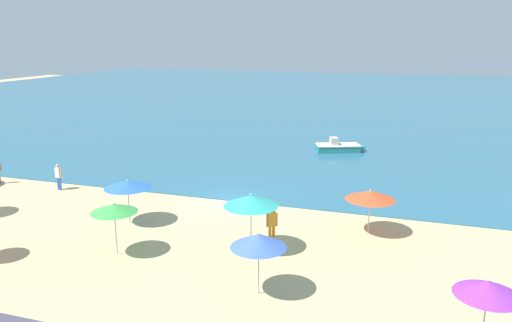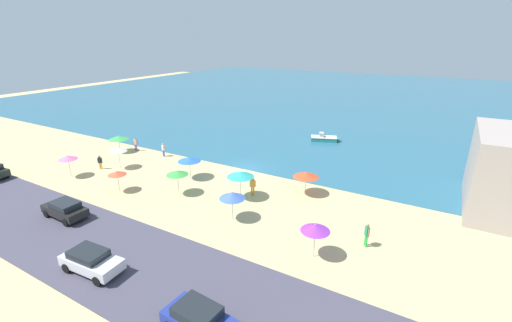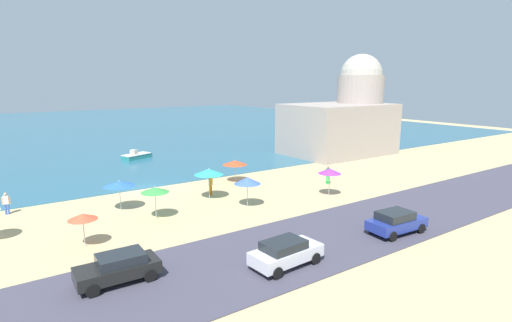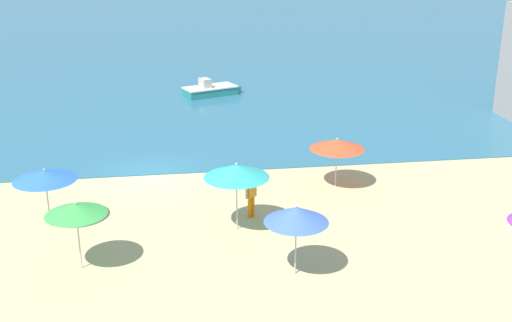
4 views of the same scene
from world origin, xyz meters
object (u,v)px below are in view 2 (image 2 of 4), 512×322
(beach_umbrella_7, at_px, (177,173))
(bather_3, at_px, (367,234))
(beach_umbrella_1, at_px, (306,175))
(beach_umbrella_4, at_px, (118,149))
(beach_umbrella_2, at_px, (189,159))
(bather_1, at_px, (135,143))
(beach_umbrella_0, at_px, (232,195))
(parked_car_3, at_px, (65,209))
(beach_umbrella_8, at_px, (68,157))
(parked_car_0, at_px, (200,319))
(beach_umbrella_6, at_px, (117,173))
(beach_umbrella_9, at_px, (118,138))
(bather_2, at_px, (253,185))
(beach_umbrella_3, at_px, (315,228))
(bather_4, at_px, (100,162))
(bather_0, at_px, (163,149))
(skiff_nearshore, at_px, (324,138))
(beach_umbrella_5, at_px, (240,174))
(parked_car_2, at_px, (91,260))

(beach_umbrella_7, height_order, bather_3, beach_umbrella_7)
(beach_umbrella_1, distance_m, beach_umbrella_4, 21.07)
(beach_umbrella_2, bearing_deg, bather_1, 163.66)
(beach_umbrella_0, height_order, parked_car_3, beach_umbrella_0)
(beach_umbrella_8, distance_m, parked_car_0, 26.41)
(beach_umbrella_6, xyz_separation_m, parked_car_0, (17.29, -9.32, -1.05))
(beach_umbrella_2, relative_size, beach_umbrella_8, 0.98)
(beach_umbrella_9, relative_size, bather_2, 1.35)
(beach_umbrella_1, xyz_separation_m, parked_car_3, (-15.29, -13.99, -1.14))
(beach_umbrella_3, height_order, beach_umbrella_4, beach_umbrella_4)
(parked_car_3, bearing_deg, beach_umbrella_7, 58.56)
(bather_4, bearing_deg, beach_umbrella_0, -5.80)
(bather_0, height_order, skiff_nearshore, bather_0)
(beach_umbrella_2, bearing_deg, beach_umbrella_4, -168.99)
(beach_umbrella_4, height_order, bather_2, beach_umbrella_4)
(beach_umbrella_0, bearing_deg, bather_1, 157.74)
(beach_umbrella_5, relative_size, bather_1, 1.51)
(beach_umbrella_6, bearing_deg, skiff_nearshore, 65.86)
(beach_umbrella_1, relative_size, beach_umbrella_4, 0.95)
(beach_umbrella_0, xyz_separation_m, bather_0, (-15.95, 8.61, -1.19))
(beach_umbrella_1, height_order, beach_umbrella_4, beach_umbrella_4)
(beach_umbrella_0, height_order, parked_car_2, beach_umbrella_0)
(beach_umbrella_1, distance_m, beach_umbrella_9, 25.44)
(bather_0, bearing_deg, beach_umbrella_3, -23.24)
(beach_umbrella_0, bearing_deg, beach_umbrella_6, -175.41)
(beach_umbrella_7, bearing_deg, beach_umbrella_1, 29.79)
(beach_umbrella_3, bearing_deg, bather_1, 160.60)
(beach_umbrella_3, bearing_deg, bather_3, 46.98)
(beach_umbrella_6, bearing_deg, bather_3, 6.27)
(beach_umbrella_0, height_order, beach_umbrella_7, beach_umbrella_0)
(beach_umbrella_1, bearing_deg, parked_car_2, -113.12)
(bather_0, distance_m, bather_4, 7.35)
(beach_umbrella_3, height_order, bather_0, beach_umbrella_3)
(bather_0, height_order, bather_2, bather_2)
(bather_2, bearing_deg, beach_umbrella_6, -154.13)
(beach_umbrella_4, xyz_separation_m, skiff_nearshore, (16.45, 21.50, -1.82))
(beach_umbrella_2, bearing_deg, beach_umbrella_3, -21.62)
(beach_umbrella_8, distance_m, parked_car_2, 18.15)
(skiff_nearshore, bearing_deg, beach_umbrella_1, -76.38)
(beach_umbrella_0, distance_m, parked_car_0, 11.49)
(beach_umbrella_8, distance_m, bather_1, 9.65)
(skiff_nearshore, bearing_deg, beach_umbrella_5, -91.68)
(beach_umbrella_6, height_order, bather_0, beach_umbrella_6)
(bather_0, xyz_separation_m, bather_4, (-3.08, -6.68, -0.06))
(beach_umbrella_3, bearing_deg, parked_car_0, -106.74)
(beach_umbrella_4, height_order, beach_umbrella_7, beach_umbrella_4)
(bather_2, relative_size, parked_car_0, 0.44)
(parked_car_3, bearing_deg, bather_2, 45.38)
(bather_0, relative_size, bather_3, 0.93)
(beach_umbrella_3, distance_m, bather_4, 26.81)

